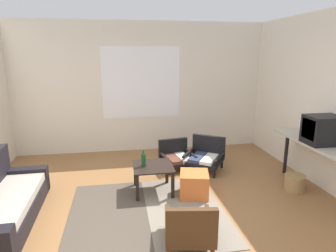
{
  "coord_description": "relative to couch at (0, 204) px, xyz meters",
  "views": [
    {
      "loc": [
        -0.49,
        -3.13,
        2.06
      ],
      "look_at": [
        0.24,
        1.09,
        0.99
      ],
      "focal_mm": 31.26,
      "sensor_mm": 36.0,
      "label": 1
    }
  ],
  "objects": [
    {
      "name": "armchair_corner",
      "position": [
        3.02,
        1.25,
        0.03
      ],
      "size": [
        0.84,
        0.83,
        0.58
      ],
      "color": "black",
      "rests_on": "ground"
    },
    {
      "name": "armchair_striped_foreground",
      "position": [
        2.19,
        -0.9,
        0.02
      ],
      "size": [
        0.61,
        0.72,
        0.58
      ],
      "color": "#472D19",
      "rests_on": "ground"
    },
    {
      "name": "armchair_by_window",
      "position": [
        2.51,
        1.41,
        -0.01
      ],
      "size": [
        0.64,
        0.63,
        0.5
      ],
      "color": "black",
      "rests_on": "ground"
    },
    {
      "name": "ground_plane",
      "position": [
        1.99,
        -0.45,
        -0.24
      ],
      "size": [
        7.8,
        7.8,
        0.0
      ],
      "primitive_type": "plane",
      "color": "olive"
    },
    {
      "name": "glass_bottle",
      "position": [
        1.83,
        0.5,
        0.29
      ],
      "size": [
        0.07,
        0.07,
        0.25
      ],
      "color": "#194723",
      "rests_on": "coffee_table"
    },
    {
      "name": "area_rug",
      "position": [
        1.82,
        -0.1,
        -0.23
      ],
      "size": [
        2.04,
        1.9,
        0.01
      ],
      "color": "#4C4238",
      "rests_on": "ground"
    },
    {
      "name": "wicker_basket",
      "position": [
        4.12,
        0.17,
        -0.11
      ],
      "size": [
        0.3,
        0.3,
        0.25
      ],
      "primitive_type": "cylinder",
      "color": "#9E7A4C",
      "rests_on": "ground"
    },
    {
      "name": "crt_television",
      "position": [
        4.35,
        -0.01,
        0.77
      ],
      "size": [
        0.48,
        0.37,
        0.41
      ],
      "color": "black",
      "rests_on": "console_shelf"
    },
    {
      "name": "couch",
      "position": [
        0.0,
        0.0,
        0.0
      ],
      "size": [
        0.7,
        1.81,
        0.76
      ],
      "color": "black",
      "rests_on": "ground"
    },
    {
      "name": "clay_vase",
      "position": [
        4.35,
        0.35,
        0.68
      ],
      "size": [
        0.2,
        0.2,
        0.33
      ],
      "color": "#935B38",
      "rests_on": "console_shelf"
    },
    {
      "name": "console_shelf",
      "position": [
        4.35,
        0.09,
        0.48
      ],
      "size": [
        0.47,
        1.6,
        0.8
      ],
      "color": "#B2AD9E",
      "rests_on": "ground"
    },
    {
      "name": "coffee_table",
      "position": [
        1.97,
        0.49,
        0.11
      ],
      "size": [
        0.59,
        0.6,
        0.42
      ],
      "color": "black",
      "rests_on": "ground"
    },
    {
      "name": "ottoman_orange",
      "position": [
        2.55,
        0.26,
        -0.05
      ],
      "size": [
        0.5,
        0.5,
        0.36
      ],
      "primitive_type": "cube",
      "rotation": [
        0.0,
        0.0,
        -0.23
      ],
      "color": "#D1662D",
      "rests_on": "ground"
    },
    {
      "name": "far_wall_with_window",
      "position": [
        1.99,
        2.61,
        1.12
      ],
      "size": [
        5.6,
        0.13,
        2.7
      ],
      "color": "silver",
      "rests_on": "ground"
    }
  ]
}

